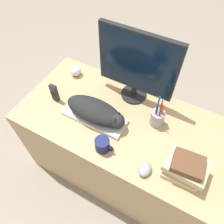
{
  "coord_description": "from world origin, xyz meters",
  "views": [
    {
      "loc": [
        0.29,
        -0.39,
        1.88
      ],
      "look_at": [
        -0.1,
        0.32,
        0.8
      ],
      "focal_mm": 35.0,
      "sensor_mm": 36.0,
      "label": 1
    }
  ],
  "objects_px": {
    "monitor": "(137,65)",
    "book_stack": "(185,168)",
    "baseball": "(76,71)",
    "cat": "(97,112)",
    "coffee_mug": "(103,145)",
    "pen_cup": "(157,118)",
    "phone": "(54,93)",
    "computer_mouse": "(145,169)",
    "keyboard": "(95,117)"
  },
  "relations": [
    {
      "from": "keyboard",
      "to": "computer_mouse",
      "type": "xyz_separation_m",
      "value": [
        0.42,
        -0.17,
        0.01
      ]
    },
    {
      "from": "monitor",
      "to": "computer_mouse",
      "type": "distance_m",
      "value": 0.6
    },
    {
      "from": "baseball",
      "to": "book_stack",
      "type": "bearing_deg",
      "value": -21.25
    },
    {
      "from": "cat",
      "to": "baseball",
      "type": "xyz_separation_m",
      "value": [
        -0.35,
        0.27,
        -0.04
      ]
    },
    {
      "from": "pen_cup",
      "to": "baseball",
      "type": "relative_size",
      "value": 2.95
    },
    {
      "from": "coffee_mug",
      "to": "monitor",
      "type": "bearing_deg",
      "value": 92.43
    },
    {
      "from": "monitor",
      "to": "computer_mouse",
      "type": "bearing_deg",
      "value": -58.57
    },
    {
      "from": "cat",
      "to": "coffee_mug",
      "type": "bearing_deg",
      "value": -50.21
    },
    {
      "from": "coffee_mug",
      "to": "cat",
      "type": "bearing_deg",
      "value": 129.79
    },
    {
      "from": "coffee_mug",
      "to": "book_stack",
      "type": "xyz_separation_m",
      "value": [
        0.45,
        0.07,
        0.03
      ]
    },
    {
      "from": "book_stack",
      "to": "computer_mouse",
      "type": "bearing_deg",
      "value": -155.42
    },
    {
      "from": "baseball",
      "to": "phone",
      "type": "distance_m",
      "value": 0.27
    },
    {
      "from": "cat",
      "to": "monitor",
      "type": "xyz_separation_m",
      "value": [
        0.12,
        0.29,
        0.19
      ]
    },
    {
      "from": "cat",
      "to": "keyboard",
      "type": "bearing_deg",
      "value": -180.0
    },
    {
      "from": "monitor",
      "to": "phone",
      "type": "bearing_deg",
      "value": -147.16
    },
    {
      "from": "baseball",
      "to": "book_stack",
      "type": "distance_m",
      "value": 1.0
    },
    {
      "from": "phone",
      "to": "keyboard",
      "type": "bearing_deg",
      "value": -1.29
    },
    {
      "from": "keyboard",
      "to": "monitor",
      "type": "relative_size",
      "value": 0.82
    },
    {
      "from": "phone",
      "to": "monitor",
      "type": "bearing_deg",
      "value": 32.84
    },
    {
      "from": "cat",
      "to": "coffee_mug",
      "type": "xyz_separation_m",
      "value": [
        0.14,
        -0.16,
        -0.04
      ]
    },
    {
      "from": "keyboard",
      "to": "coffee_mug",
      "type": "xyz_separation_m",
      "value": [
        0.16,
        -0.16,
        0.03
      ]
    },
    {
      "from": "cat",
      "to": "baseball",
      "type": "bearing_deg",
      "value": 141.81
    },
    {
      "from": "coffee_mug",
      "to": "baseball",
      "type": "relative_size",
      "value": 1.44
    },
    {
      "from": "monitor",
      "to": "baseball",
      "type": "height_order",
      "value": "monitor"
    },
    {
      "from": "coffee_mug",
      "to": "baseball",
      "type": "height_order",
      "value": "coffee_mug"
    },
    {
      "from": "cat",
      "to": "pen_cup",
      "type": "distance_m",
      "value": 0.37
    },
    {
      "from": "coffee_mug",
      "to": "book_stack",
      "type": "height_order",
      "value": "book_stack"
    },
    {
      "from": "computer_mouse",
      "to": "pen_cup",
      "type": "distance_m",
      "value": 0.33
    },
    {
      "from": "phone",
      "to": "book_stack",
      "type": "distance_m",
      "value": 0.92
    },
    {
      "from": "monitor",
      "to": "book_stack",
      "type": "xyz_separation_m",
      "value": [
        0.47,
        -0.38,
        -0.2
      ]
    },
    {
      "from": "pen_cup",
      "to": "phone",
      "type": "xyz_separation_m",
      "value": [
        -0.67,
        -0.14,
        0.01
      ]
    },
    {
      "from": "keyboard",
      "to": "book_stack",
      "type": "xyz_separation_m",
      "value": [
        0.6,
        -0.09,
        0.06
      ]
    },
    {
      "from": "phone",
      "to": "book_stack",
      "type": "bearing_deg",
      "value": -5.96
    },
    {
      "from": "coffee_mug",
      "to": "baseball",
      "type": "xyz_separation_m",
      "value": [
        -0.48,
        0.44,
        -0.0
      ]
    },
    {
      "from": "book_stack",
      "to": "keyboard",
      "type": "bearing_deg",
      "value": 171.67
    },
    {
      "from": "computer_mouse",
      "to": "pen_cup",
      "type": "bearing_deg",
      "value": 100.94
    },
    {
      "from": "cat",
      "to": "computer_mouse",
      "type": "distance_m",
      "value": 0.44
    },
    {
      "from": "computer_mouse",
      "to": "monitor",
      "type": "bearing_deg",
      "value": 121.43
    },
    {
      "from": "coffee_mug",
      "to": "phone",
      "type": "xyz_separation_m",
      "value": [
        -0.47,
        0.17,
        0.02
      ]
    },
    {
      "from": "computer_mouse",
      "to": "coffee_mug",
      "type": "distance_m",
      "value": 0.27
    },
    {
      "from": "coffee_mug",
      "to": "pen_cup",
      "type": "bearing_deg",
      "value": 57.01
    },
    {
      "from": "monitor",
      "to": "pen_cup",
      "type": "bearing_deg",
      "value": -32.85
    },
    {
      "from": "cat",
      "to": "coffee_mug",
      "type": "height_order",
      "value": "cat"
    },
    {
      "from": "baseball",
      "to": "phone",
      "type": "bearing_deg",
      "value": -85.9
    },
    {
      "from": "pen_cup",
      "to": "computer_mouse",
      "type": "bearing_deg",
      "value": -79.06
    },
    {
      "from": "book_stack",
      "to": "pen_cup",
      "type": "bearing_deg",
      "value": 135.72
    },
    {
      "from": "book_stack",
      "to": "phone",
      "type": "bearing_deg",
      "value": 174.04
    },
    {
      "from": "coffee_mug",
      "to": "keyboard",
      "type": "bearing_deg",
      "value": 133.65
    },
    {
      "from": "baseball",
      "to": "monitor",
      "type": "bearing_deg",
      "value": 2.5
    },
    {
      "from": "computer_mouse",
      "to": "keyboard",
      "type": "bearing_deg",
      "value": 157.76
    }
  ]
}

